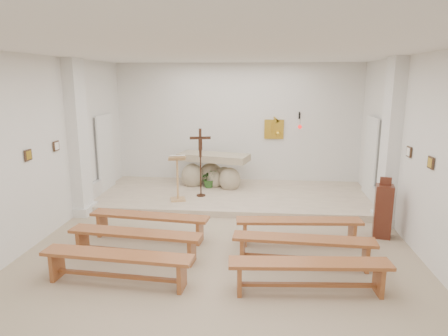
# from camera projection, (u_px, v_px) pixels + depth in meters

# --- Properties ---
(ground) EXTENTS (7.00, 10.00, 0.00)m
(ground) POSITION_uv_depth(u_px,v_px,m) (219.00, 257.00, 7.02)
(ground) COLOR tan
(ground) RESTS_ON ground
(wall_left) EXTENTS (0.02, 10.00, 3.50)m
(wall_left) POSITION_uv_depth(u_px,v_px,m) (20.00, 156.00, 6.96)
(wall_left) COLOR silver
(wall_left) RESTS_ON ground
(wall_right) EXTENTS (0.02, 10.00, 3.50)m
(wall_right) POSITION_uv_depth(u_px,v_px,m) (437.00, 163.00, 6.32)
(wall_right) COLOR silver
(wall_right) RESTS_ON ground
(wall_back) EXTENTS (7.00, 0.02, 3.50)m
(wall_back) POSITION_uv_depth(u_px,v_px,m) (237.00, 125.00, 11.49)
(wall_back) COLOR silver
(wall_back) RESTS_ON ground
(ceiling) EXTENTS (7.00, 10.00, 0.02)m
(ceiling) POSITION_uv_depth(u_px,v_px,m) (218.00, 51.00, 6.26)
(ceiling) COLOR silver
(ceiling) RESTS_ON wall_back
(sanctuary_platform) EXTENTS (6.98, 3.00, 0.15)m
(sanctuary_platform) POSITION_uv_depth(u_px,v_px,m) (233.00, 196.00, 10.41)
(sanctuary_platform) COLOR beige
(sanctuary_platform) RESTS_ON ground
(pilaster_left) EXTENTS (0.26, 0.55, 3.50)m
(pilaster_left) POSITION_uv_depth(u_px,v_px,m) (78.00, 139.00, 8.89)
(pilaster_left) COLOR white
(pilaster_left) RESTS_ON ground
(pilaster_right) EXTENTS (0.26, 0.55, 3.50)m
(pilaster_right) POSITION_uv_depth(u_px,v_px,m) (390.00, 143.00, 8.27)
(pilaster_right) COLOR white
(pilaster_right) RESTS_ON ground
(gold_wall_relief) EXTENTS (0.55, 0.04, 0.55)m
(gold_wall_relief) POSITION_uv_depth(u_px,v_px,m) (274.00, 129.00, 11.38)
(gold_wall_relief) COLOR gold
(gold_wall_relief) RESTS_ON wall_back
(sanctuary_lamp) EXTENTS (0.11, 0.36, 0.44)m
(sanctuary_lamp) POSITION_uv_depth(u_px,v_px,m) (300.00, 125.00, 11.04)
(sanctuary_lamp) COLOR black
(sanctuary_lamp) RESTS_ON wall_back
(station_frame_left_mid) EXTENTS (0.03, 0.20, 0.20)m
(station_frame_left_mid) POSITION_uv_depth(u_px,v_px,m) (28.00, 155.00, 7.16)
(station_frame_left_mid) COLOR #402B1C
(station_frame_left_mid) RESTS_ON wall_left
(station_frame_left_rear) EXTENTS (0.03, 0.20, 0.20)m
(station_frame_left_rear) POSITION_uv_depth(u_px,v_px,m) (56.00, 146.00, 8.13)
(station_frame_left_rear) COLOR #402B1C
(station_frame_left_rear) RESTS_ON wall_left
(station_frame_right_mid) EXTENTS (0.03, 0.20, 0.20)m
(station_frame_right_mid) POSITION_uv_depth(u_px,v_px,m) (431.00, 163.00, 6.52)
(station_frame_right_mid) COLOR #402B1C
(station_frame_right_mid) RESTS_ON wall_right
(station_frame_right_rear) EXTENTS (0.03, 0.20, 0.20)m
(station_frame_right_rear) POSITION_uv_depth(u_px,v_px,m) (409.00, 152.00, 7.49)
(station_frame_right_rear) COLOR #402B1C
(station_frame_right_rear) RESTS_ON wall_right
(radiator_left) EXTENTS (0.10, 0.85, 0.52)m
(radiator_left) POSITION_uv_depth(u_px,v_px,m) (93.00, 194.00, 9.90)
(radiator_left) COLOR silver
(radiator_left) RESTS_ON ground
(radiator_right) EXTENTS (0.10, 0.85, 0.52)m
(radiator_right) POSITION_uv_depth(u_px,v_px,m) (378.00, 202.00, 9.27)
(radiator_right) COLOR silver
(radiator_right) RESTS_ON ground
(altar) EXTENTS (2.04, 1.20, 0.99)m
(altar) POSITION_uv_depth(u_px,v_px,m) (213.00, 172.00, 11.03)
(altar) COLOR tan
(altar) RESTS_ON sanctuary_platform
(lectern) EXTENTS (0.49, 0.44, 1.16)m
(lectern) POSITION_uv_depth(u_px,v_px,m) (177.00, 178.00, 9.65)
(lectern) COLOR #DAB26A
(lectern) RESTS_ON sanctuary_platform
(crucifix_stand) EXTENTS (0.52, 0.23, 1.72)m
(crucifix_stand) POSITION_uv_depth(u_px,v_px,m) (200.00, 158.00, 9.92)
(crucifix_stand) COLOR #321810
(crucifix_stand) RESTS_ON sanctuary_platform
(potted_plant) EXTENTS (0.57, 0.54, 0.50)m
(potted_plant) POSITION_uv_depth(u_px,v_px,m) (209.00, 178.00, 10.89)
(potted_plant) COLOR #2F5C25
(potted_plant) RESTS_ON sanctuary_platform
(donation_pedestal) EXTENTS (0.39, 0.39, 1.22)m
(donation_pedestal) POSITION_uv_depth(u_px,v_px,m) (383.00, 211.00, 7.80)
(donation_pedestal) COLOR #522517
(donation_pedestal) RESTS_ON ground
(bench_left_front) EXTENTS (2.36, 0.63, 0.49)m
(bench_left_front) POSITION_uv_depth(u_px,v_px,m) (149.00, 221.00, 7.74)
(bench_left_front) COLOR #9C552D
(bench_left_front) RESTS_ON ground
(bench_right_front) EXTENTS (2.36, 0.55, 0.49)m
(bench_right_front) POSITION_uv_depth(u_px,v_px,m) (299.00, 226.00, 7.47)
(bench_right_front) COLOR #9C552D
(bench_right_front) RESTS_ON ground
(bench_left_second) EXTENTS (2.36, 0.61, 0.49)m
(bench_left_second) POSITION_uv_depth(u_px,v_px,m) (135.00, 238.00, 6.88)
(bench_left_second) COLOR #9C552D
(bench_left_second) RESTS_ON ground
(bench_right_second) EXTENTS (2.35, 0.48, 0.49)m
(bench_right_second) POSITION_uv_depth(u_px,v_px,m) (303.00, 245.00, 6.61)
(bench_right_second) COLOR #9C552D
(bench_right_second) RESTS_ON ground
(bench_left_third) EXTENTS (2.36, 0.55, 0.49)m
(bench_left_third) POSITION_uv_depth(u_px,v_px,m) (117.00, 261.00, 6.02)
(bench_left_third) COLOR #9C552D
(bench_left_third) RESTS_ON ground
(bench_right_third) EXTENTS (2.36, 0.55, 0.49)m
(bench_right_third) POSITION_uv_depth(u_px,v_px,m) (309.00, 270.00, 5.75)
(bench_right_third) COLOR #9C552D
(bench_right_third) RESTS_ON ground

